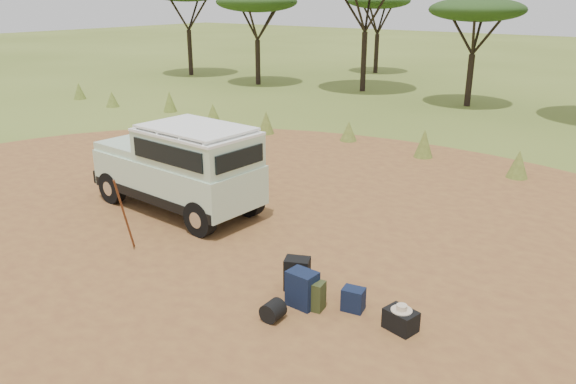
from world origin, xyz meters
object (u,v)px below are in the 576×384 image
Objects in this scene: safari_vehicle at (181,169)px; hard_case at (401,320)px; backpack_navy at (302,289)px; backpack_olive at (313,295)px; backpack_black at (297,274)px; walking_staff at (124,215)px; duffel_navy at (353,299)px.

safari_vehicle reaches higher than hard_case.
backpack_olive is (0.20, 0.03, -0.07)m from backpack_navy.
safari_vehicle is 7.69× the size of backpack_black.
safari_vehicle is at bearing 137.42° from backpack_black.
backpack_black is at bearing -15.51° from safari_vehicle.
backpack_navy is (3.98, 0.43, -0.50)m from walking_staff.
safari_vehicle is at bearing 82.46° from walking_staff.
backpack_olive is at bearing -159.21° from duffel_navy.
walking_staff is (0.84, -2.30, -0.22)m from safari_vehicle.
backpack_navy is 1.66m from hard_case.
walking_staff is 4.24m from backpack_olive.
backpack_olive is at bearing -17.31° from safari_vehicle.
duffel_navy is at bearing -12.17° from safari_vehicle.
backpack_olive is (4.17, 0.46, -0.57)m from walking_staff.
walking_staff is 4.33× the size of duffel_navy.
backpack_olive reaches higher than hard_case.
backpack_black is 0.94× the size of backpack_navy.
backpack_olive is (0.59, -0.37, -0.05)m from backpack_black.
walking_staff is 4.84m from duffel_navy.
duffel_navy is (0.55, 0.35, -0.05)m from backpack_olive.
backpack_olive is 1.25× the size of duffel_navy.
walking_staff is at bearing 168.85° from backpack_black.
duffel_navy is at bearing 29.29° from backpack_navy.
backpack_olive is at bearing 11.91° from backpack_navy.
backpack_olive is 1.46m from hard_case.
backpack_navy reaches higher than backpack_olive.
hard_case is at bearing 13.56° from backpack_navy.
backpack_navy is 0.85m from duffel_navy.
walking_staff is 4.03m from backpack_navy.
duffel_navy is at bearing -25.60° from backpack_black.
backpack_olive reaches higher than duffel_navy.
hard_case is (6.45, -1.54, -0.86)m from safari_vehicle.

